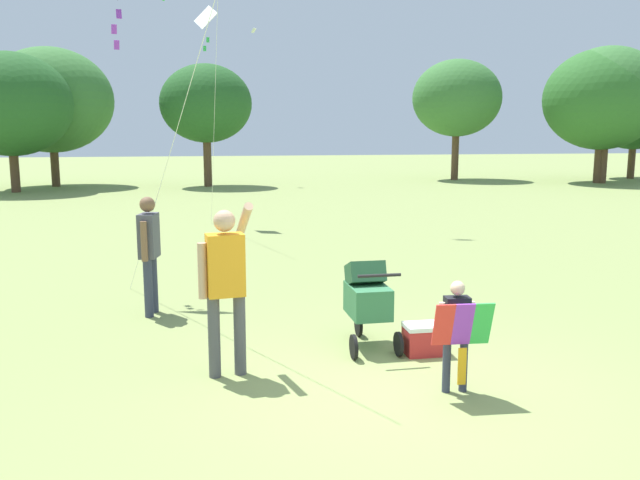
# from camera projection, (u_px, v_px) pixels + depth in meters

# --- Properties ---
(ground_plane) EXTENTS (120.00, 120.00, 0.00)m
(ground_plane) POSITION_uv_depth(u_px,v_px,m) (398.00, 393.00, 6.39)
(ground_plane) COLOR #849351
(treeline_distant) EXTENTS (40.58, 7.77, 6.40)m
(treeline_distant) POSITION_uv_depth(u_px,v_px,m) (375.00, 102.00, 30.37)
(treeline_distant) COLOR brown
(treeline_distant) RESTS_ON ground
(child_with_butterfly_kite) EXTENTS (0.57, 0.35, 1.11)m
(child_with_butterfly_kite) POSITION_uv_depth(u_px,v_px,m) (457.00, 327.00, 6.29)
(child_with_butterfly_kite) COLOR #33384C
(child_with_butterfly_kite) RESTS_ON ground
(person_adult_flyer) EXTENTS (0.57, 0.57, 1.81)m
(person_adult_flyer) POSITION_uv_depth(u_px,v_px,m) (226.00, 277.00, 6.68)
(person_adult_flyer) COLOR #4C4C51
(person_adult_flyer) RESTS_ON ground
(stroller) EXTENTS (0.56, 1.08, 1.03)m
(stroller) POSITION_uv_depth(u_px,v_px,m) (367.00, 296.00, 7.66)
(stroller) COLOR black
(stroller) RESTS_ON ground
(kite_orange_delta) EXTENTS (0.62, 4.00, 5.77)m
(kite_orange_delta) POSITION_uv_depth(u_px,v_px,m) (206.00, 26.00, 17.00)
(kite_orange_delta) COLOR white
(kite_orange_delta) RESTS_ON ground
(person_couple_left) EXTENTS (0.29, 0.52, 1.64)m
(person_couple_left) POSITION_uv_depth(u_px,v_px,m) (149.00, 246.00, 8.94)
(person_couple_left) COLOR #33384C
(person_couple_left) RESTS_ON ground
(cooler_box) EXTENTS (0.45, 0.33, 0.35)m
(cooler_box) POSITION_uv_depth(u_px,v_px,m) (424.00, 339.00, 7.47)
(cooler_box) COLOR red
(cooler_box) RESTS_ON ground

